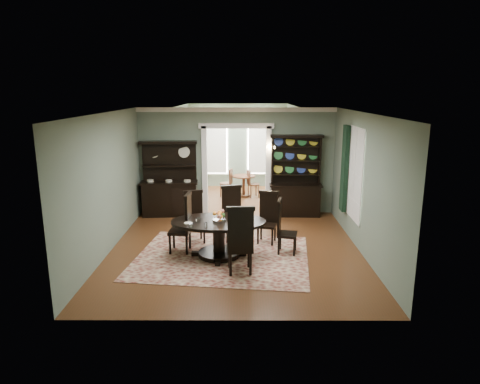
# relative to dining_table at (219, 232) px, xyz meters

# --- Properties ---
(room) EXTENTS (5.51, 6.01, 3.01)m
(room) POSITION_rel_dining_table_xyz_m (0.34, 0.41, 1.03)
(room) COLOR #5A2E17
(room) RESTS_ON ground
(parlor) EXTENTS (3.51, 3.50, 3.01)m
(parlor) POSITION_rel_dining_table_xyz_m (0.34, 5.90, 0.97)
(parlor) COLOR #5A2E17
(parlor) RESTS_ON ground
(doorway_trim) EXTENTS (2.08, 0.25, 2.57)m
(doorway_trim) POSITION_rel_dining_table_xyz_m (0.34, 3.37, 1.07)
(doorway_trim) COLOR white
(doorway_trim) RESTS_ON floor
(right_window) EXTENTS (0.15, 1.47, 2.12)m
(right_window) POSITION_rel_dining_table_xyz_m (3.03, 1.30, 1.05)
(right_window) COLOR white
(right_window) RESTS_ON wall_right
(wall_sconce) EXTENTS (0.27, 0.21, 0.21)m
(wall_sconce) POSITION_rel_dining_table_xyz_m (1.29, 3.22, 1.34)
(wall_sconce) COLOR #B99031
(wall_sconce) RESTS_ON back_wall_right
(rug) EXTENTS (3.91, 3.30, 0.01)m
(rug) POSITION_rel_dining_table_xyz_m (0.07, -0.07, -0.54)
(rug) COLOR maroon
(rug) RESTS_ON floor
(dining_table) EXTENTS (2.01, 1.86, 0.79)m
(dining_table) POSITION_rel_dining_table_xyz_m (0.00, 0.00, 0.00)
(dining_table) COLOR black
(dining_table) RESTS_ON rug
(centerpiece) EXTENTS (1.36, 0.87, 0.22)m
(centerpiece) POSITION_rel_dining_table_xyz_m (0.02, -0.06, 0.30)
(centerpiece) COLOR silver
(centerpiece) RESTS_ON dining_table
(chair_far_left) EXTENTS (0.55, 0.54, 1.21)m
(chair_far_left) POSITION_rel_dining_table_xyz_m (-0.62, 0.95, 0.08)
(chair_far_left) COLOR black
(chair_far_left) RESTS_ON rug
(chair_far_mid) EXTENTS (0.57, 0.55, 1.29)m
(chair_far_mid) POSITION_rel_dining_table_xyz_m (0.26, 1.10, 0.13)
(chair_far_mid) COLOR black
(chair_far_mid) RESTS_ON rug
(chair_far_right) EXTENTS (0.54, 0.52, 1.20)m
(chair_far_right) POSITION_rel_dining_table_xyz_m (1.09, 0.92, 0.08)
(chair_far_right) COLOR black
(chair_far_right) RESTS_ON rug
(chair_end_left) EXTENTS (0.50, 0.52, 1.32)m
(chair_end_left) POSITION_rel_dining_table_xyz_m (-0.75, 0.25, 0.14)
(chair_end_left) COLOR black
(chair_end_left) RESTS_ON rug
(chair_end_right) EXTENTS (0.50, 0.52, 1.20)m
(chair_end_right) POSITION_rel_dining_table_xyz_m (1.37, 0.20, 0.08)
(chair_end_right) COLOR black
(chair_end_right) RESTS_ON rug
(chair_near) EXTENTS (0.55, 0.52, 1.38)m
(chair_near) POSITION_rel_dining_table_xyz_m (0.46, -0.94, 0.18)
(chair_near) COLOR black
(chair_near) RESTS_ON rug
(sideboard) EXTENTS (1.63, 0.68, 2.10)m
(sideboard) POSITION_rel_dining_table_xyz_m (-1.54, 3.13, 0.18)
(sideboard) COLOR black
(sideboard) RESTS_ON floor
(welsh_dresser) EXTENTS (1.47, 0.57, 2.27)m
(welsh_dresser) POSITION_rel_dining_table_xyz_m (2.00, 3.12, 0.27)
(welsh_dresser) COLOR black
(welsh_dresser) RESTS_ON floor
(parlor_table) EXTENTS (0.76, 0.76, 0.70)m
(parlor_table) POSITION_rel_dining_table_xyz_m (0.55, 5.32, -0.09)
(parlor_table) COLOR #552A18
(parlor_table) RESTS_ON parlor_floor
(parlor_chair_left) EXTENTS (0.43, 0.42, 0.94)m
(parlor_chair_left) POSITION_rel_dining_table_xyz_m (0.02, 5.25, -0.05)
(parlor_chair_left) COLOR #552A18
(parlor_chair_left) RESTS_ON parlor_floor
(parlor_chair_right) EXTENTS (0.42, 0.41, 0.92)m
(parlor_chair_right) POSITION_rel_dining_table_xyz_m (0.82, 5.17, -0.06)
(parlor_chair_right) COLOR #552A18
(parlor_chair_right) RESTS_ON parlor_floor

